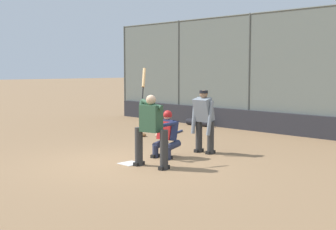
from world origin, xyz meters
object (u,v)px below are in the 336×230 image
fielding_glove_on_dirt (142,135)px  equipment_bag_dugout_side (199,123)px  batter_at_plate (151,128)px  spare_bat_near_backstop (179,132)px  catcher_behind_plate (166,133)px  umpire_home (204,120)px

fielding_glove_on_dirt → equipment_bag_dugout_side: (0.63, -3.32, 0.07)m
batter_at_plate → spare_bat_near_backstop: size_ratio=2.52×
spare_bat_near_backstop → equipment_bag_dugout_side: equipment_bag_dugout_side is taller
batter_at_plate → fielding_glove_on_dirt: size_ratio=7.16×
catcher_behind_plate → batter_at_plate: bearing=113.2°
umpire_home → fielding_glove_on_dirt: 3.48m
spare_bat_near_backstop → catcher_behind_plate: bearing=-162.8°
batter_at_plate → catcher_behind_plate: 1.19m
umpire_home → catcher_behind_plate: bearing=74.5°
catcher_behind_plate → equipment_bag_dugout_side: (3.69, -5.19, -0.46)m
spare_bat_near_backstop → fielding_glove_on_dirt: bearing=149.1°
umpire_home → spare_bat_near_backstop: umpire_home is taller
catcher_behind_plate → spare_bat_near_backstop: (2.88, -3.32, -0.56)m
catcher_behind_plate → spare_bat_near_backstop: catcher_behind_plate is taller
catcher_behind_plate → equipment_bag_dugout_side: catcher_behind_plate is taller
batter_at_plate → equipment_bag_dugout_side: batter_at_plate is taller
spare_bat_near_backstop → equipment_bag_dugout_side: (0.81, -1.87, 0.09)m
batter_at_plate → spare_bat_near_backstop: bearing=-60.2°
spare_bat_near_backstop → equipment_bag_dugout_side: bearing=-0.3°
batter_at_plate → catcher_behind_plate: (0.59, -1.00, -0.27)m
catcher_behind_plate → umpire_home: umpire_home is taller
catcher_behind_plate → umpire_home: size_ratio=0.71×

